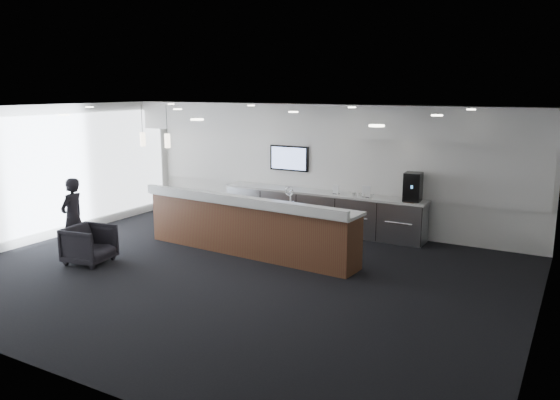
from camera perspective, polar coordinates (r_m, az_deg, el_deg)
The scene contains 23 objects.
ground at distance 10.10m, azimuth -4.75°, elevation -7.77°, with size 10.00×10.00×0.00m, color black.
ceiling at distance 9.54m, azimuth -5.05°, elevation 9.48°, with size 10.00×8.00×0.02m, color black.
back_wall at distance 13.16m, azimuth 4.99°, elevation 3.50°, with size 10.00×0.02×3.00m, color white.
left_wall at distance 13.16m, azimuth -23.20°, elevation 2.60°, with size 0.02×8.00×3.00m, color white.
right_wall at distance 8.08m, azimuth 25.88°, elevation -2.78°, with size 0.02×8.00×3.00m, color white.
soffit_bulkhead at distance 12.64m, azimuth 4.22°, elevation 8.42°, with size 10.00×0.90×0.70m, color white.
alcove_panel at distance 13.12m, azimuth 4.94°, elevation 3.91°, with size 9.80×0.06×1.40m, color white.
window_blinds_wall at distance 13.13m, azimuth -23.09°, elevation 2.59°, with size 0.04×7.36×2.55m, color #A9BBCA.
back_credenza at distance 13.02m, azimuth 4.25°, elevation -1.15°, with size 5.06×0.66×0.95m.
wall_tv at distance 13.50m, azimuth 0.96°, elevation 4.39°, with size 1.05×0.08×0.62m.
pendant_left at distance 11.70m, azimuth -12.52°, elevation 5.96°, with size 0.12×0.12×0.30m, color beige.
pendant_right at distance 12.18m, azimuth -14.98°, elevation 6.05°, with size 0.12×0.12×0.30m, color beige.
ceiling_can_lights at distance 9.54m, azimuth -5.05°, elevation 9.30°, with size 7.00×5.00×0.02m, color silver, non-canonical shape.
service_counter at distance 11.20m, azimuth -3.32°, elevation -2.73°, with size 4.92×1.13×1.49m.
coffee_machine at distance 12.09m, azimuth 13.71°, elevation 1.33°, with size 0.39×0.49×0.62m.
info_sign_left at distance 12.63m, azimuth 5.84°, elevation 1.10°, with size 0.16×0.02×0.21m, color white.
info_sign_right at distance 12.34m, azimuth 9.00°, elevation 0.87°, with size 0.19×0.02×0.26m, color white.
armchair at distance 11.24m, azimuth -19.29°, elevation -4.41°, with size 0.79×0.82×0.74m, color black.
lounge_guest at distance 11.77m, azimuth -20.84°, elevation -1.67°, with size 0.58×0.38×1.59m, color black.
cup_0 at distance 12.32m, azimuth 9.45°, elevation 0.43°, with size 0.09×0.09×0.09m, color white.
cup_1 at distance 12.37m, azimuth 8.85°, elevation 0.50°, with size 0.09×0.09×0.09m, color white.
cup_2 at distance 12.42m, azimuth 8.24°, elevation 0.56°, with size 0.09×0.09×0.09m, color white.
cup_3 at distance 12.47m, azimuth 7.64°, elevation 0.62°, with size 0.09×0.09×0.09m, color white.
Camera 1 is at (5.40, -7.86, 3.34)m, focal length 35.00 mm.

